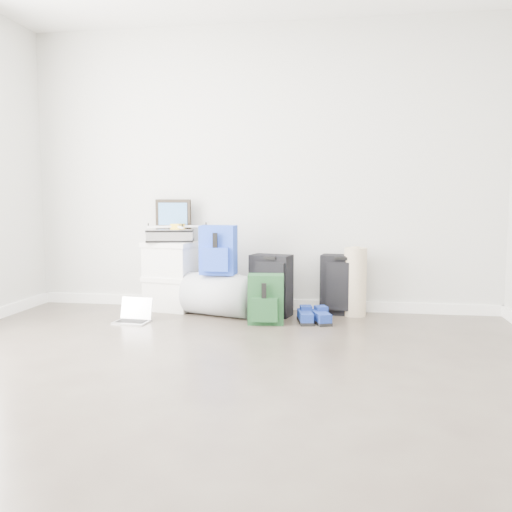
% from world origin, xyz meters
% --- Properties ---
extents(ground, '(5.00, 5.00, 0.00)m').
position_xyz_m(ground, '(0.00, 0.00, 0.00)').
color(ground, '#392F29').
rests_on(ground, ground).
extents(room_envelope, '(4.52, 5.02, 2.71)m').
position_xyz_m(room_envelope, '(0.00, 0.02, 1.72)').
color(room_envelope, beige).
rests_on(room_envelope, ground).
extents(boxes_stack, '(0.52, 0.45, 0.66)m').
position_xyz_m(boxes_stack, '(-0.84, 2.32, 0.33)').
color(boxes_stack, white).
rests_on(boxes_stack, ground).
extents(briefcase, '(0.49, 0.41, 0.12)m').
position_xyz_m(briefcase, '(-0.84, 2.32, 0.72)').
color(briefcase, '#B2B2B7').
rests_on(briefcase, boxes_stack).
extents(painting, '(0.37, 0.09, 0.28)m').
position_xyz_m(painting, '(-0.84, 2.42, 0.92)').
color(painting, black).
rests_on(painting, briefcase).
extents(drone, '(0.52, 0.52, 0.05)m').
position_xyz_m(drone, '(-0.76, 2.30, 0.81)').
color(drone, gold).
rests_on(drone, briefcase).
extents(duffel_bag, '(0.71, 0.56, 0.39)m').
position_xyz_m(duffel_bag, '(-0.33, 2.12, 0.19)').
color(duffel_bag, '#9B9EA3').
rests_on(duffel_bag, ground).
extents(blue_backpack, '(0.32, 0.24, 0.44)m').
position_xyz_m(blue_backpack, '(-0.33, 2.09, 0.60)').
color(blue_backpack, '#1A31AC').
rests_on(blue_backpack, duffel_bag).
extents(large_suitcase, '(0.40, 0.31, 0.56)m').
position_xyz_m(large_suitcase, '(0.14, 2.19, 0.28)').
color(large_suitcase, black).
rests_on(large_suitcase, ground).
extents(green_backpack, '(0.32, 0.25, 0.43)m').
position_xyz_m(green_backpack, '(0.14, 1.86, 0.21)').
color(green_backpack, '#14371D').
rests_on(green_backpack, ground).
extents(carry_on, '(0.38, 0.28, 0.55)m').
position_xyz_m(carry_on, '(0.77, 2.36, 0.28)').
color(carry_on, black).
rests_on(carry_on, ground).
extents(shoes, '(0.32, 0.32, 0.10)m').
position_xyz_m(shoes, '(0.54, 1.95, 0.05)').
color(shoes, black).
rests_on(shoes, ground).
extents(rolled_rug, '(0.20, 0.20, 0.62)m').
position_xyz_m(rolled_rug, '(0.90, 2.31, 0.31)').
color(rolled_rug, tan).
rests_on(rolled_rug, ground).
extents(laptop, '(0.30, 0.23, 0.21)m').
position_xyz_m(laptop, '(-1.01, 1.76, 0.05)').
color(laptop, silver).
rests_on(laptop, ground).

